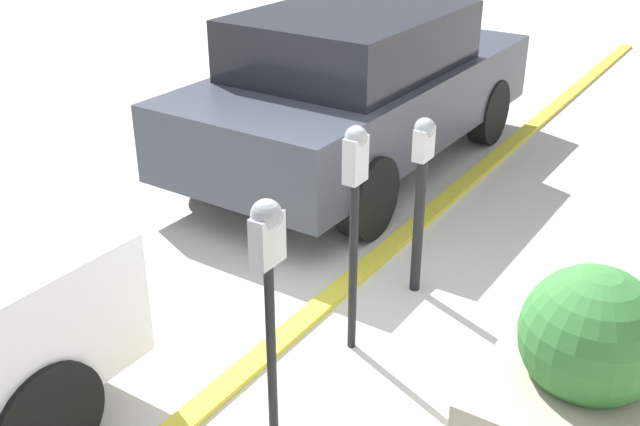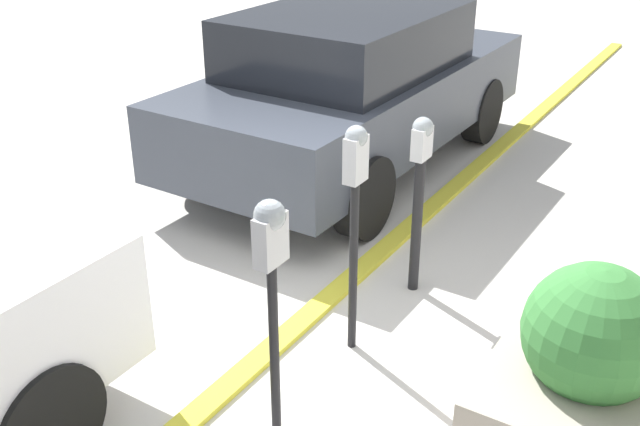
# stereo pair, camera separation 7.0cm
# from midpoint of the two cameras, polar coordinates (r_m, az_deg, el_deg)

# --- Properties ---
(ground_plane) EXTENTS (40.00, 40.00, 0.00)m
(ground_plane) POSITION_cam_midpoint_polar(r_m,az_deg,el_deg) (5.09, -1.43, -9.07)
(ground_plane) COLOR beige
(curb_strip) EXTENTS (19.00, 0.16, 0.04)m
(curb_strip) POSITION_cam_midpoint_polar(r_m,az_deg,el_deg) (5.12, -2.18, -8.61)
(curb_strip) COLOR gold
(curb_strip) RESTS_ON ground_plane
(parking_meter_nearest) EXTENTS (0.19, 0.16, 1.45)m
(parking_meter_nearest) POSITION_cam_midpoint_polar(r_m,az_deg,el_deg) (3.67, -4.27, -3.93)
(parking_meter_nearest) COLOR black
(parking_meter_nearest) RESTS_ON ground_plane
(parking_meter_second) EXTENTS (0.16, 0.13, 1.52)m
(parking_meter_second) POSITION_cam_midpoint_polar(r_m,az_deg,el_deg) (4.42, 2.23, 1.40)
(parking_meter_second) COLOR black
(parking_meter_second) RESTS_ON ground_plane
(parking_meter_middle) EXTENTS (0.17, 0.14, 1.32)m
(parking_meter_middle) POSITION_cam_midpoint_polar(r_m,az_deg,el_deg) (5.20, 7.21, 2.51)
(parking_meter_middle) COLOR black
(parking_meter_middle) RESTS_ON ground_plane
(planter_box) EXTENTS (1.14, 0.91, 1.20)m
(planter_box) POSITION_cam_midpoint_polar(r_m,az_deg,el_deg) (4.03, 18.90, -12.82)
(planter_box) COLOR #A39989
(planter_box) RESTS_ON ground_plane
(parked_car_middle) EXTENTS (4.29, 1.92, 1.59)m
(parked_car_middle) POSITION_cam_midpoint_polar(r_m,az_deg,el_deg) (7.41, 2.28, 9.63)
(parked_car_middle) COLOR #383D47
(parked_car_middle) RESTS_ON ground_plane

